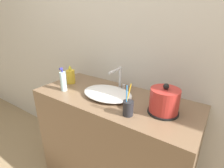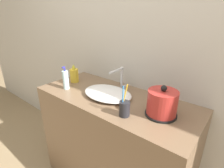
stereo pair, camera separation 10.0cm
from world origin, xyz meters
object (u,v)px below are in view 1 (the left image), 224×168
object	(u,v)px
faucet	(119,77)
toothbrush_cup	(128,108)
electric_kettle	(164,102)
shampoo_bottle	(71,76)
lotion_bottle	(63,81)

from	to	relation	value
faucet	toothbrush_cup	distance (m)	0.39
electric_kettle	toothbrush_cup	distance (m)	0.22
faucet	electric_kettle	distance (m)	0.44
electric_kettle	shampoo_bottle	bearing A→B (deg)	178.00
shampoo_bottle	lotion_bottle	bearing A→B (deg)	-63.51
lotion_bottle	shampoo_bottle	size ratio (longest dim) A/B	1.17
electric_kettle	lotion_bottle	distance (m)	0.77
lotion_bottle	shampoo_bottle	xyz separation A→B (m)	(-0.07, 0.14, -0.02)
toothbrush_cup	electric_kettle	bearing A→B (deg)	41.20
electric_kettle	toothbrush_cup	world-z (taller)	toothbrush_cup
electric_kettle	shampoo_bottle	distance (m)	0.83
electric_kettle	lotion_bottle	world-z (taller)	electric_kettle
toothbrush_cup	lotion_bottle	xyz separation A→B (m)	(-0.60, 0.03, 0.03)
toothbrush_cup	lotion_bottle	world-z (taller)	toothbrush_cup
electric_kettle	faucet	bearing A→B (deg)	160.49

